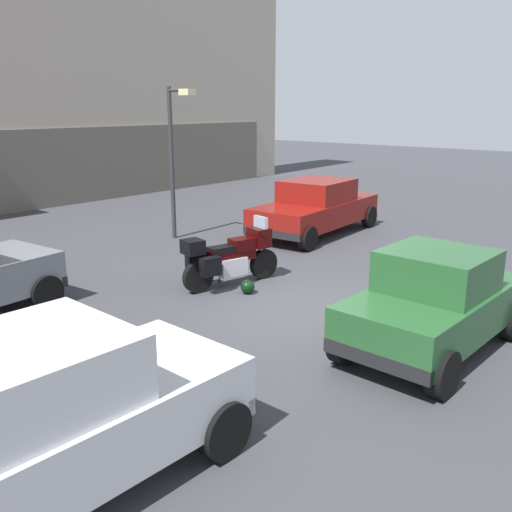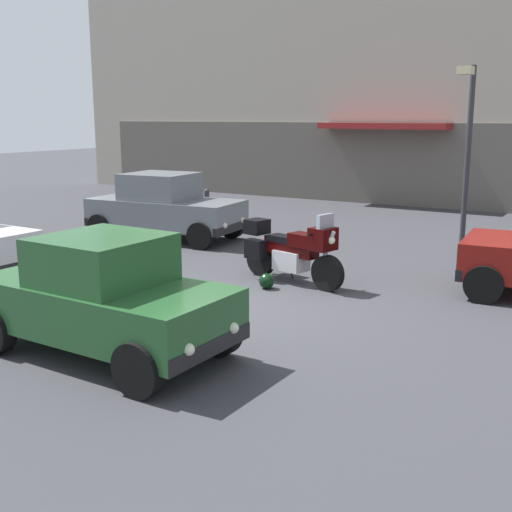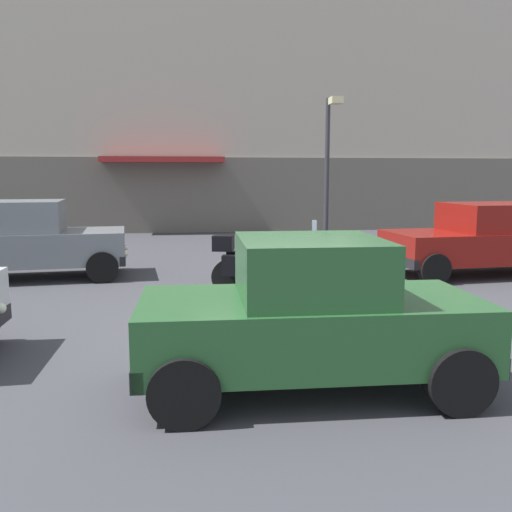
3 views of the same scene
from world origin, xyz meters
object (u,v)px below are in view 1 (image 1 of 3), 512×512
helmet (248,287)px  car_sedan_far (316,207)px  motorcycle (230,256)px  car_compact_side (435,302)px  car_hatchback_near (49,418)px  streetlamp_curbside (175,147)px

helmet → car_sedan_far: bearing=21.0°
motorcycle → helmet: motorcycle is taller
car_compact_side → car_hatchback_near: bearing=167.8°
car_hatchback_near → car_compact_side: size_ratio=1.11×
streetlamp_curbside → motorcycle: bearing=-118.2°
car_hatchback_near → streetlamp_curbside: size_ratio=0.96×
motorcycle → car_hatchback_near: size_ratio=0.57×
car_hatchback_near → car_compact_side: car_hatchback_near is taller
helmet → car_compact_side: 3.92m
helmet → car_sedan_far: car_sedan_far is taller
motorcycle → car_compact_side: bearing=-81.1°
car_sedan_far → car_hatchback_near: bearing=-161.7°
motorcycle → streetlamp_curbside: 4.88m
motorcycle → car_hatchback_near: bearing=-138.4°
motorcycle → car_hatchback_near: (-5.79, -3.13, 0.19)m
motorcycle → helmet: bearing=-91.5°
car_compact_side → helmet: bearing=89.1°
streetlamp_curbside → car_hatchback_near: bearing=-138.1°
helmet → car_hatchback_near: 6.20m
car_hatchback_near → car_sedan_far: (10.89, 4.54, -0.03)m
helmet → streetlamp_curbside: streetlamp_curbside is taller
helmet → streetlamp_curbside: (2.29, 4.58, 2.39)m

